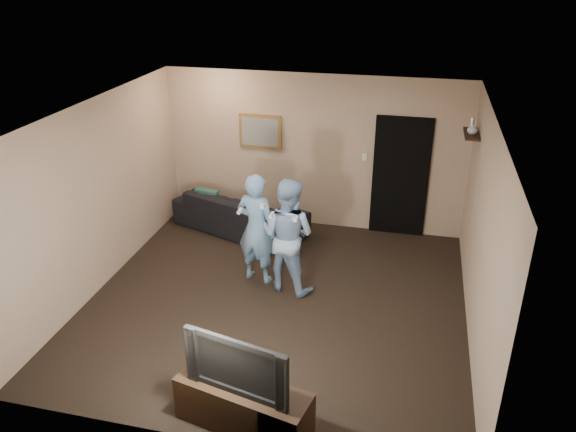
% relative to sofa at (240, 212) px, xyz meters
% --- Properties ---
extents(ground, '(5.00, 5.00, 0.00)m').
position_rel_sofa_xyz_m(ground, '(1.13, -1.95, -0.33)').
color(ground, black).
rests_on(ground, ground).
extents(ceiling, '(5.00, 5.00, 0.04)m').
position_rel_sofa_xyz_m(ceiling, '(1.13, -1.95, 2.27)').
color(ceiling, silver).
rests_on(ceiling, wall_back).
extents(wall_back, '(5.00, 0.04, 2.60)m').
position_rel_sofa_xyz_m(wall_back, '(1.13, 0.55, 0.97)').
color(wall_back, tan).
rests_on(wall_back, ground).
extents(wall_front, '(5.00, 0.04, 2.60)m').
position_rel_sofa_xyz_m(wall_front, '(1.13, -4.45, 0.97)').
color(wall_front, tan).
rests_on(wall_front, ground).
extents(wall_left, '(0.04, 5.00, 2.60)m').
position_rel_sofa_xyz_m(wall_left, '(-1.37, -1.95, 0.97)').
color(wall_left, tan).
rests_on(wall_left, ground).
extents(wall_right, '(0.04, 5.00, 2.60)m').
position_rel_sofa_xyz_m(wall_right, '(3.63, -1.95, 0.97)').
color(wall_right, tan).
rests_on(wall_right, ground).
extents(sofa, '(2.43, 1.58, 0.66)m').
position_rel_sofa_xyz_m(sofa, '(0.00, 0.00, 0.00)').
color(sofa, black).
rests_on(sofa, ground).
extents(throw_pillow, '(0.43, 0.20, 0.41)m').
position_rel_sofa_xyz_m(throw_pillow, '(-0.58, 0.00, 0.15)').
color(throw_pillow, '#18483D').
rests_on(throw_pillow, sofa).
extents(painting_frame, '(0.72, 0.05, 0.57)m').
position_rel_sofa_xyz_m(painting_frame, '(0.23, 0.53, 1.27)').
color(painting_frame, olive).
rests_on(painting_frame, wall_back).
extents(painting_canvas, '(0.62, 0.01, 0.47)m').
position_rel_sofa_xyz_m(painting_canvas, '(0.23, 0.50, 1.27)').
color(painting_canvas, slate).
rests_on(painting_canvas, painting_frame).
extents(doorway, '(0.90, 0.06, 2.00)m').
position_rel_sofa_xyz_m(doorway, '(2.58, 0.52, 0.67)').
color(doorway, black).
rests_on(doorway, ground).
extents(light_switch, '(0.08, 0.02, 0.12)m').
position_rel_sofa_xyz_m(light_switch, '(1.98, 0.53, 0.97)').
color(light_switch, silver).
rests_on(light_switch, wall_back).
extents(wall_shelf, '(0.20, 0.60, 0.03)m').
position_rel_sofa_xyz_m(wall_shelf, '(3.52, -0.15, 1.66)').
color(wall_shelf, black).
rests_on(wall_shelf, wall_right).
extents(shelf_vase, '(0.18, 0.18, 0.15)m').
position_rel_sofa_xyz_m(shelf_vase, '(3.52, -0.20, 1.75)').
color(shelf_vase, silver).
rests_on(shelf_vase, wall_shelf).
extents(shelf_figurine, '(0.06, 0.06, 0.18)m').
position_rel_sofa_xyz_m(shelf_figurine, '(3.52, 0.00, 1.76)').
color(shelf_figurine, silver).
rests_on(shelf_figurine, wall_shelf).
extents(tv_console, '(1.42, 0.72, 0.49)m').
position_rel_sofa_xyz_m(tv_console, '(1.37, -4.17, -0.08)').
color(tv_console, black).
rests_on(tv_console, ground).
extents(television, '(1.09, 0.38, 0.62)m').
position_rel_sofa_xyz_m(television, '(1.37, -4.17, 0.47)').
color(television, black).
rests_on(television, tv_console).
extents(wii_player_left, '(0.66, 0.54, 1.62)m').
position_rel_sofa_xyz_m(wii_player_left, '(0.72, -1.45, 0.48)').
color(wii_player_left, '#6B94BA').
rests_on(wii_player_left, ground).
extents(wii_player_right, '(0.93, 0.81, 1.64)m').
position_rel_sofa_xyz_m(wii_player_right, '(1.19, -1.56, 0.49)').
color(wii_player_right, '#92B0D4').
rests_on(wii_player_right, ground).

